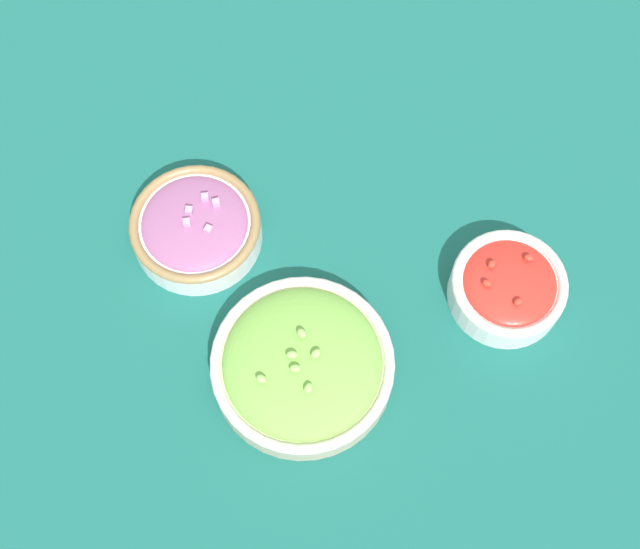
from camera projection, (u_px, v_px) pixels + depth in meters
ground_plane at (320, 284)px, 1.08m from camera, size 3.00×3.00×0.00m
bowl_cherry_tomatoes at (508, 287)px, 1.05m from camera, size 0.14×0.14×0.06m
bowl_lettuce at (302, 364)px, 1.01m from camera, size 0.21×0.21×0.07m
bowl_red_onion at (196, 227)px, 1.08m from camera, size 0.16×0.16×0.06m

